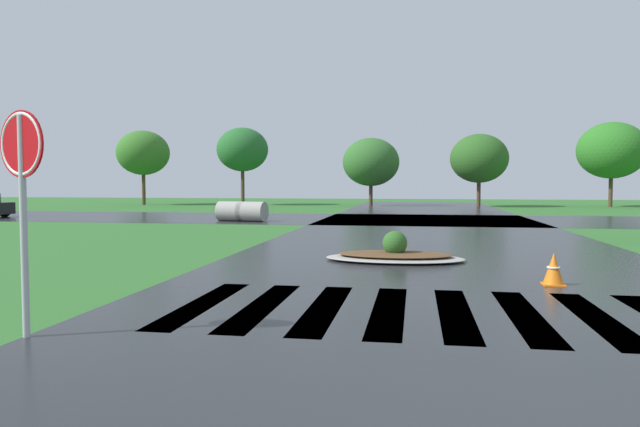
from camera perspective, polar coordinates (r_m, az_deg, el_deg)
The scene contains 8 objects.
asphalt_roadway at distance 13.21m, azimuth 11.69°, elevation -4.68°, with size 9.93×80.00×0.01m, color #232628.
asphalt_cross_road at distance 28.08m, azimuth 10.45°, elevation -0.59°, with size 90.00×8.94×0.01m, color #232628.
crosswalk_stripes at distance 8.19m, azimuth 13.15°, elevation -9.47°, with size 7.65×3.30×0.01m.
stop_sign at distance 7.36m, azimuth -27.27°, elevation 3.90°, with size 0.72×0.29×2.58m.
median_island at distance 13.24m, azimuth 7.37°, elevation -4.04°, with size 3.14×1.69×0.68m.
drainage_pipe_stack at distance 26.67m, azimuth -7.70°, elevation 0.21°, with size 2.41×1.31×0.91m.
traffic_cone at distance 10.78m, azimuth 22.00°, elevation -5.16°, with size 0.36×0.36×0.57m.
background_treeline at distance 43.99m, azimuth 6.81°, elevation 5.79°, with size 39.66×6.08×6.12m.
Camera 1 is at (-0.55, -3.08, 1.77)m, focal length 32.51 mm.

